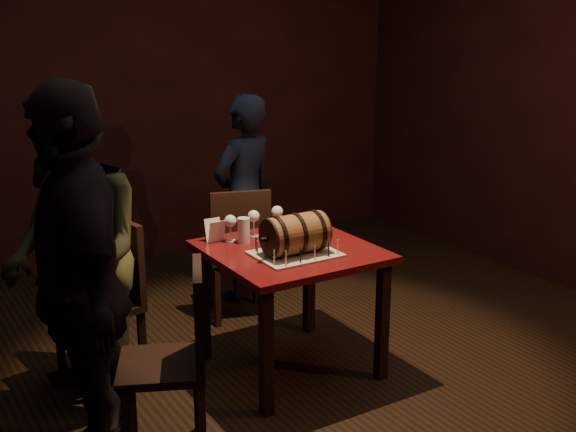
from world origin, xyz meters
The scene contains 16 objects.
room_shell centered at (0.00, 0.00, 1.40)m, with size 5.04×5.04×2.80m.
pub_table centered at (-0.01, 0.07, 0.64)m, with size 0.90×0.90×0.75m.
cake_board centered at (-0.05, -0.05, 0.76)m, with size 0.45×0.35×0.01m, color #AFA78D.
barrel_cake centered at (-0.05, -0.05, 0.87)m, with size 0.40×0.24×0.24m.
birthday_candles centered at (-0.05, -0.04, 0.80)m, with size 0.40×0.30×0.09m.
wine_glass_left centered at (-0.24, 0.36, 0.87)m, with size 0.07×0.07×0.16m.
wine_glass_mid centered at (-0.07, 0.38, 0.87)m, with size 0.07×0.07×0.16m.
wine_glass_right centered at (0.10, 0.40, 0.87)m, with size 0.07×0.07×0.16m.
pint_of_ale centered at (-0.18, 0.30, 0.82)m, with size 0.07×0.07×0.15m.
menu_card centered at (-0.32, 0.41, 0.81)m, with size 0.10×0.05×0.13m, color white, non-canonical shape.
chair_back centered at (0.08, 0.87, 0.52)m, with size 0.50×0.50×0.93m.
chair_left_rear centered at (-0.92, 0.53, 0.52)m, with size 0.46×0.46×0.93m.
chair_left_front centered at (-0.89, -0.37, 0.52)m, with size 0.53×0.53×0.93m.
person_back centered at (0.31, 1.22, 0.75)m, with size 0.55×0.36×1.50m, color black.
person_left_rear centered at (-1.19, 0.22, 0.87)m, with size 0.84×0.66×1.73m, color #373A1D.
person_left_front centered at (-1.32, -0.32, 0.90)m, with size 1.05×0.44×1.79m, color black.
Camera 1 is at (-2.06, -3.25, 2.03)m, focal length 45.00 mm.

